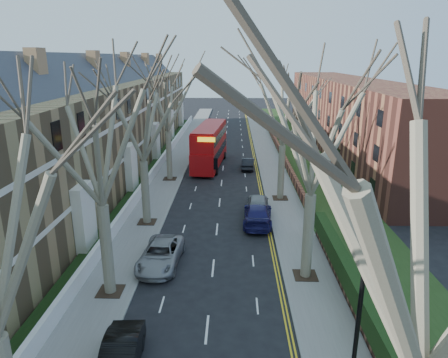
# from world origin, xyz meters

# --- Properties ---
(pavement_left) EXTENTS (3.00, 102.00, 0.12)m
(pavement_left) POSITION_xyz_m (-6.00, 39.00, 0.06)
(pavement_left) COLOR slate
(pavement_left) RESTS_ON ground
(pavement_right) EXTENTS (3.00, 102.00, 0.12)m
(pavement_right) POSITION_xyz_m (6.00, 39.00, 0.06)
(pavement_right) COLOR slate
(pavement_right) RESTS_ON ground
(terrace_left) EXTENTS (9.70, 78.00, 13.60)m
(terrace_left) POSITION_xyz_m (-13.65, 31.00, 5.53)
(terrace_left) COLOR olive
(terrace_left) RESTS_ON ground
(flats_right) EXTENTS (13.97, 54.00, 10.00)m
(flats_right) POSITION_xyz_m (17.46, 43.00, 4.98)
(flats_right) COLOR brown
(flats_right) RESTS_ON ground
(wall_hedge_right) EXTENTS (0.70, 24.00, 1.80)m
(wall_hedge_right) POSITION_xyz_m (7.70, 2.00, 1.12)
(wall_hedge_right) COLOR #563125
(wall_hedge_right) RESTS_ON ground
(front_wall_left) EXTENTS (0.30, 78.00, 1.00)m
(front_wall_left) POSITION_xyz_m (-7.65, 31.00, 0.62)
(front_wall_left) COLOR white
(front_wall_left) RESTS_ON ground
(grass_verge_right) EXTENTS (6.00, 102.00, 0.06)m
(grass_verge_right) POSITION_xyz_m (10.50, 39.00, 0.15)
(grass_verge_right) COLOR #1F3312
(grass_verge_right) RESTS_ON ground
(lamp_post) EXTENTS (0.18, 0.50, 8.11)m
(lamp_post) POSITION_xyz_m (5.00, -3.50, 4.57)
(lamp_post) COLOR black
(lamp_post) RESTS_ON ground
(tree_left_mid) EXTENTS (10.50, 10.50, 14.71)m
(tree_left_mid) POSITION_xyz_m (-5.70, 6.00, 9.56)
(tree_left_mid) COLOR #766B54
(tree_left_mid) RESTS_ON ground
(tree_left_far) EXTENTS (10.15, 10.15, 14.22)m
(tree_left_far) POSITION_xyz_m (-5.70, 16.00, 9.24)
(tree_left_far) COLOR #766B54
(tree_left_far) RESTS_ON ground
(tree_left_dist) EXTENTS (10.50, 10.50, 14.71)m
(tree_left_dist) POSITION_xyz_m (-5.70, 28.00, 9.56)
(tree_left_dist) COLOR #766B54
(tree_left_dist) RESTS_ON ground
(tree_right_mid) EXTENTS (10.50, 10.50, 14.71)m
(tree_right_mid) POSITION_xyz_m (5.70, 8.00, 9.56)
(tree_right_mid) COLOR #766B54
(tree_right_mid) RESTS_ON ground
(tree_right_far) EXTENTS (10.15, 10.15, 14.22)m
(tree_right_far) POSITION_xyz_m (5.70, 22.00, 9.24)
(tree_right_far) COLOR #766B54
(tree_right_far) RESTS_ON ground
(double_decker_bus) EXTENTS (3.85, 12.07, 4.93)m
(double_decker_bus) POSITION_xyz_m (-1.65, 33.95, 2.43)
(double_decker_bus) COLOR #A30B0D
(double_decker_bus) RESTS_ON ground
(car_left_mid) EXTENTS (1.80, 4.46, 1.44)m
(car_left_mid) POSITION_xyz_m (-3.49, 0.13, 0.72)
(car_left_mid) COLOR black
(car_left_mid) RESTS_ON ground
(car_left_far) EXTENTS (2.71, 5.37, 1.46)m
(car_left_far) POSITION_xyz_m (-3.40, 9.35, 0.73)
(car_left_far) COLOR gray
(car_left_far) RESTS_ON ground
(car_right_near) EXTENTS (2.59, 5.65, 1.60)m
(car_right_near) POSITION_xyz_m (3.23, 16.24, 0.80)
(car_right_near) COLOR #191751
(car_right_near) RESTS_ON ground
(car_right_mid) EXTENTS (2.12, 4.72, 1.58)m
(car_right_mid) POSITION_xyz_m (3.40, 18.81, 0.79)
(car_right_mid) COLOR gray
(car_right_mid) RESTS_ON ground
(car_right_far) EXTENTS (1.71, 4.15, 1.34)m
(car_right_far) POSITION_xyz_m (3.01, 32.79, 0.67)
(car_right_far) COLOR black
(car_right_far) RESTS_ON ground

